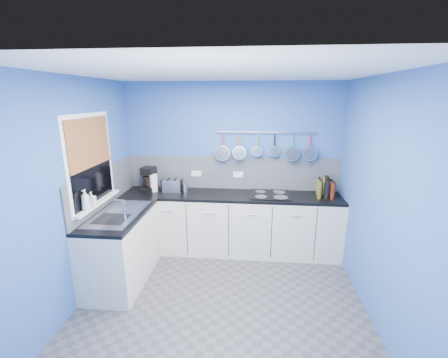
% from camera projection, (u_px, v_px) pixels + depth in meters
% --- Properties ---
extents(floor, '(3.20, 3.00, 0.02)m').
position_uv_depth(floor, '(222.00, 300.00, 3.51)').
color(floor, '#47474C').
rests_on(floor, ground).
extents(ceiling, '(3.20, 3.00, 0.02)m').
position_uv_depth(ceiling, '(222.00, 71.00, 2.85)').
color(ceiling, white).
rests_on(ceiling, ground).
extents(wall_back, '(3.20, 0.02, 2.50)m').
position_uv_depth(wall_back, '(232.00, 166.00, 4.63)').
color(wall_back, '#325BA8').
rests_on(wall_back, ground).
extents(wall_front, '(3.20, 0.02, 2.50)m').
position_uv_depth(wall_front, '(195.00, 282.00, 1.73)').
color(wall_front, '#325BA8').
rests_on(wall_front, ground).
extents(wall_left, '(0.02, 3.00, 2.50)m').
position_uv_depth(wall_left, '(77.00, 193.00, 3.33)').
color(wall_left, '#325BA8').
rests_on(wall_left, ground).
extents(wall_right, '(0.02, 3.00, 2.50)m').
position_uv_depth(wall_right, '(381.00, 203.00, 3.04)').
color(wall_right, '#325BA8').
rests_on(wall_right, ground).
extents(backsplash_back, '(3.20, 0.02, 0.50)m').
position_uv_depth(backsplash_back, '(232.00, 173.00, 4.64)').
color(backsplash_back, slate).
rests_on(backsplash_back, wall_back).
extents(backsplash_left, '(0.02, 1.80, 0.50)m').
position_uv_depth(backsplash_left, '(105.00, 186.00, 3.93)').
color(backsplash_left, slate).
rests_on(backsplash_left, wall_left).
extents(cabinet_run_back, '(3.20, 0.60, 0.86)m').
position_uv_depth(cabinet_run_back, '(230.00, 224.00, 4.55)').
color(cabinet_run_back, beige).
rests_on(cabinet_run_back, ground).
extents(worktop_back, '(3.20, 0.60, 0.04)m').
position_uv_depth(worktop_back, '(230.00, 195.00, 4.43)').
color(worktop_back, black).
rests_on(worktop_back, cabinet_run_back).
extents(cabinet_run_left, '(0.60, 1.20, 0.86)m').
position_uv_depth(cabinet_run_left, '(122.00, 249.00, 3.80)').
color(cabinet_run_left, beige).
rests_on(cabinet_run_left, ground).
extents(worktop_left, '(0.60, 1.20, 0.04)m').
position_uv_depth(worktop_left, '(119.00, 215.00, 3.69)').
color(worktop_left, black).
rests_on(worktop_left, cabinet_run_left).
extents(window_frame, '(0.01, 1.00, 1.10)m').
position_uv_depth(window_frame, '(91.00, 161.00, 3.54)').
color(window_frame, white).
rests_on(window_frame, wall_left).
extents(window_glass, '(0.01, 0.90, 1.00)m').
position_uv_depth(window_glass, '(91.00, 161.00, 3.54)').
color(window_glass, black).
rests_on(window_glass, wall_left).
extents(bamboo_blind, '(0.01, 0.90, 0.55)m').
position_uv_depth(bamboo_blind, '(90.00, 142.00, 3.48)').
color(bamboo_blind, '#945932').
rests_on(bamboo_blind, wall_left).
extents(window_sill, '(0.10, 0.98, 0.03)m').
position_uv_depth(window_sill, '(98.00, 203.00, 3.67)').
color(window_sill, white).
rests_on(window_sill, wall_left).
extents(sink_unit, '(0.50, 0.95, 0.01)m').
position_uv_depth(sink_unit, '(119.00, 213.00, 3.68)').
color(sink_unit, silver).
rests_on(sink_unit, worktop_left).
extents(mixer_tap, '(0.12, 0.08, 0.26)m').
position_uv_depth(mixer_tap, '(124.00, 209.00, 3.46)').
color(mixer_tap, silver).
rests_on(mixer_tap, worktop_left).
extents(socket_left, '(0.15, 0.01, 0.09)m').
position_uv_depth(socket_left, '(196.00, 173.00, 4.68)').
color(socket_left, white).
rests_on(socket_left, backsplash_back).
extents(socket_right, '(0.15, 0.01, 0.09)m').
position_uv_depth(socket_right, '(238.00, 174.00, 4.62)').
color(socket_right, white).
rests_on(socket_right, backsplash_back).
extents(pot_rail, '(1.45, 0.02, 0.02)m').
position_uv_depth(pot_rail, '(266.00, 132.00, 4.39)').
color(pot_rail, silver).
rests_on(pot_rail, wall_back).
extents(soap_bottle_a, '(0.10, 0.10, 0.24)m').
position_uv_depth(soap_bottle_a, '(85.00, 200.00, 3.36)').
color(soap_bottle_a, white).
rests_on(soap_bottle_a, window_sill).
extents(soap_bottle_b, '(0.08, 0.09, 0.17)m').
position_uv_depth(soap_bottle_b, '(92.00, 199.00, 3.49)').
color(soap_bottle_b, white).
rests_on(soap_bottle_b, window_sill).
extents(paper_towel, '(0.12, 0.12, 0.26)m').
position_uv_depth(paper_towel, '(154.00, 183.00, 4.53)').
color(paper_towel, white).
rests_on(paper_towel, worktop_back).
extents(coffee_maker, '(0.23, 0.25, 0.35)m').
position_uv_depth(coffee_maker, '(148.00, 179.00, 4.57)').
color(coffee_maker, black).
rests_on(coffee_maker, worktop_back).
extents(toaster, '(0.28, 0.16, 0.18)m').
position_uv_depth(toaster, '(172.00, 185.00, 4.54)').
color(toaster, silver).
rests_on(toaster, worktop_back).
extents(canister, '(0.12, 0.12, 0.13)m').
position_uv_depth(canister, '(185.00, 187.00, 4.53)').
color(canister, silver).
rests_on(canister, worktop_back).
extents(hob, '(0.57, 0.50, 0.01)m').
position_uv_depth(hob, '(270.00, 195.00, 4.38)').
color(hob, black).
rests_on(hob, worktop_back).
extents(pan_0, '(0.23, 0.08, 0.42)m').
position_uv_depth(pan_0, '(223.00, 146.00, 4.50)').
color(pan_0, silver).
rests_on(pan_0, pot_rail).
extents(pan_1, '(0.20, 0.13, 0.39)m').
position_uv_depth(pan_1, '(240.00, 145.00, 4.47)').
color(pan_1, silver).
rests_on(pan_1, pot_rail).
extents(pan_2, '(0.15, 0.11, 0.34)m').
position_uv_depth(pan_2, '(257.00, 144.00, 4.44)').
color(pan_2, silver).
rests_on(pan_2, pot_rail).
extents(pan_3, '(0.16, 0.08, 0.35)m').
position_uv_depth(pan_3, '(274.00, 144.00, 4.42)').
color(pan_3, silver).
rests_on(pan_3, pot_rail).
extents(pan_4, '(0.21, 0.11, 0.40)m').
position_uv_depth(pan_4, '(292.00, 146.00, 4.40)').
color(pan_4, silver).
rests_on(pan_4, pot_rail).
extents(pan_5, '(0.21, 0.09, 0.40)m').
position_uv_depth(pan_5, '(310.00, 147.00, 4.38)').
color(pan_5, silver).
rests_on(pan_5, pot_rail).
extents(condiment_0, '(0.07, 0.07, 0.21)m').
position_uv_depth(condiment_0, '(330.00, 188.00, 4.38)').
color(condiment_0, '#8C5914').
rests_on(condiment_0, worktop_back).
extents(condiment_1, '(0.07, 0.07, 0.27)m').
position_uv_depth(condiment_1, '(325.00, 186.00, 4.36)').
color(condiment_1, olive).
rests_on(condiment_1, worktop_back).
extents(condiment_2, '(0.06, 0.06, 0.24)m').
position_uv_depth(condiment_2, '(319.00, 187.00, 4.38)').
color(condiment_2, '#3F721E').
rests_on(condiment_2, worktop_back).
extents(condiment_3, '(0.05, 0.05, 0.14)m').
position_uv_depth(condiment_3, '(333.00, 192.00, 4.30)').
color(condiment_3, brown).
rests_on(condiment_3, worktop_back).
extents(condiment_4, '(0.07, 0.07, 0.28)m').
position_uv_depth(condiment_4, '(327.00, 187.00, 4.29)').
color(condiment_4, black).
rests_on(condiment_4, worktop_back).
extents(condiment_5, '(0.06, 0.06, 0.23)m').
position_uv_depth(condiment_5, '(321.00, 189.00, 4.28)').
color(condiment_5, '#265919').
rests_on(condiment_5, worktop_back).
extents(condiment_6, '(0.07, 0.07, 0.23)m').
position_uv_depth(condiment_6, '(333.00, 191.00, 4.19)').
color(condiment_6, '#4C190C').
rests_on(condiment_6, worktop_back).
extents(condiment_7, '(0.07, 0.07, 0.23)m').
position_uv_depth(condiment_7, '(327.00, 191.00, 4.20)').
color(condiment_7, black).
rests_on(condiment_7, worktop_back).
extents(condiment_8, '(0.06, 0.06, 0.26)m').
position_uv_depth(condiment_8, '(320.00, 190.00, 4.20)').
color(condiment_8, brown).
rests_on(condiment_8, worktop_back).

